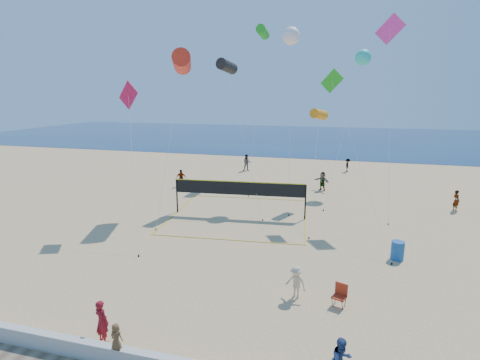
% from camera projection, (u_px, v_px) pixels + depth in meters
% --- Properties ---
extents(ground, '(120.00, 120.00, 0.00)m').
position_uv_depth(ground, '(229.00, 323.00, 13.98)').
color(ground, '#D8AE79').
rests_on(ground, ground).
extents(ocean, '(140.00, 50.00, 0.03)m').
position_uv_depth(ocean, '(322.00, 138.00, 72.25)').
color(ocean, navy).
rests_on(ocean, ground).
extents(woman, '(0.66, 0.53, 1.58)m').
position_uv_depth(woman, '(102.00, 322.00, 12.74)').
color(woman, maroon).
rests_on(woman, ground).
extents(toddler, '(0.44, 0.31, 0.86)m').
position_uv_depth(toddler, '(116.00, 337.00, 11.58)').
color(toddler, brown).
rests_on(toddler, seawall).
extents(bystander_b, '(1.07, 0.85, 1.44)m').
position_uv_depth(bystander_b, '(296.00, 282.00, 15.53)').
color(bystander_b, '#D4B58D').
rests_on(bystander_b, ground).
extents(far_person_0, '(0.99, 0.68, 1.56)m').
position_uv_depth(far_person_0, '(181.00, 178.00, 34.42)').
color(far_person_0, gray).
rests_on(far_person_0, ground).
extents(far_person_1, '(1.55, 1.30, 1.68)m').
position_uv_depth(far_person_1, '(322.00, 181.00, 32.92)').
color(far_person_1, gray).
rests_on(far_person_1, ground).
extents(far_person_2, '(0.57, 0.67, 1.56)m').
position_uv_depth(far_person_2, '(456.00, 201.00, 27.17)').
color(far_person_2, gray).
rests_on(far_person_2, ground).
extents(far_person_3, '(1.06, 0.94, 1.84)m').
position_uv_depth(far_person_3, '(247.00, 163.00, 41.26)').
color(far_person_3, gray).
rests_on(far_person_3, ground).
extents(far_person_4, '(0.59, 0.97, 1.45)m').
position_uv_depth(far_person_4, '(348.00, 165.00, 40.82)').
color(far_person_4, gray).
rests_on(far_person_4, ground).
extents(camp_chair, '(0.64, 0.74, 1.05)m').
position_uv_depth(camp_chair, '(340.00, 294.00, 15.00)').
color(camp_chair, '#A12812').
rests_on(camp_chair, ground).
extents(trash_barrel, '(0.73, 0.73, 0.98)m').
position_uv_depth(trash_barrel, '(398.00, 250.00, 19.25)').
color(trash_barrel, '#174E97').
rests_on(trash_barrel, ground).
extents(volleyball_net, '(10.08, 9.95, 2.48)m').
position_uv_depth(volleyball_net, '(239.00, 192.00, 25.90)').
color(volleyball_net, black).
rests_on(volleyball_net, ground).
extents(kite_0, '(2.30, 6.94, 11.35)m').
position_uv_depth(kite_0, '(182.00, 62.00, 26.09)').
color(kite_0, red).
rests_on(kite_0, ground).
extents(kite_1, '(4.46, 5.52, 10.93)m').
position_uv_depth(kite_1, '(227.00, 66.00, 28.03)').
color(kite_1, black).
rests_on(kite_1, ground).
extents(kite_2, '(1.37, 8.92, 7.32)m').
position_uv_depth(kite_2, '(319.00, 114.00, 28.06)').
color(kite_2, orange).
rests_on(kite_2, ground).
extents(kite_3, '(3.80, 5.10, 9.16)m').
position_uv_depth(kite_3, '(129.00, 102.00, 22.86)').
color(kite_3, '#BB1241').
rests_on(kite_3, ground).
extents(kite_4, '(4.45, 7.92, 9.99)m').
position_uv_depth(kite_4, '(335.00, 90.00, 24.34)').
color(kite_4, green).
rests_on(kite_4, ground).
extents(kite_5, '(1.89, 3.72, 13.55)m').
position_uv_depth(kite_5, '(390.00, 38.00, 24.85)').
color(kite_5, '#F232A4').
rests_on(kite_5, ground).
extents(kite_6, '(1.91, 6.69, 13.43)m').
position_uv_depth(kite_6, '(291.00, 36.00, 29.11)').
color(kite_6, white).
rests_on(kite_6, ground).
extents(kite_7, '(3.10, 9.54, 12.11)m').
position_uv_depth(kite_7, '(363.00, 57.00, 32.43)').
color(kite_7, '#2BCABC').
rests_on(kite_7, ground).
extents(kite_8, '(1.30, 9.71, 14.78)m').
position_uv_depth(kite_8, '(263.00, 32.00, 36.13)').
color(kite_8, green).
rests_on(kite_8, ground).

